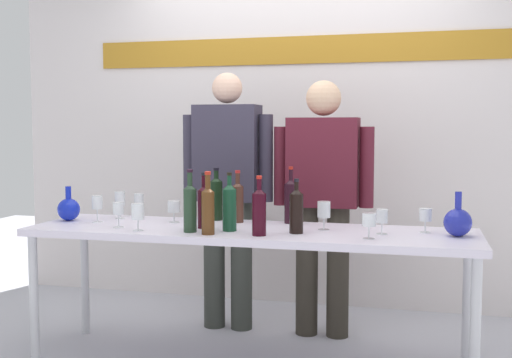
# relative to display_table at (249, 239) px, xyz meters

# --- Properties ---
(back_wall) EXTENTS (4.43, 0.11, 3.00)m
(back_wall) POSITION_rel_display_table_xyz_m (0.00, 1.37, 0.79)
(back_wall) COLOR silver
(back_wall) RESTS_ON ground
(display_table) EXTENTS (2.45, 0.66, 0.77)m
(display_table) POSITION_rel_display_table_xyz_m (0.00, 0.00, 0.00)
(display_table) COLOR silver
(display_table) RESTS_ON ground
(decanter_blue_left) EXTENTS (0.13, 0.13, 0.21)m
(decanter_blue_left) POSITION_rel_display_table_xyz_m (-1.12, 0.03, 0.13)
(decanter_blue_left) COLOR #1527B9
(decanter_blue_left) RESTS_ON display_table
(decanter_blue_right) EXTENTS (0.14, 0.14, 0.23)m
(decanter_blue_right) POSITION_rel_display_table_xyz_m (1.09, 0.03, 0.13)
(decanter_blue_right) COLOR #232BA2
(decanter_blue_right) RESTS_ON display_table
(presenter_left) EXTENTS (0.60, 0.22, 1.67)m
(presenter_left) POSITION_rel_display_table_xyz_m (-0.31, 0.62, 0.25)
(presenter_left) COLOR #32362F
(presenter_left) RESTS_ON ground
(presenter_right) EXTENTS (0.63, 0.22, 1.61)m
(presenter_right) POSITION_rel_display_table_xyz_m (0.31, 0.62, 0.22)
(presenter_right) COLOR #2E2921
(presenter_right) RESTS_ON ground
(wine_bottle_0) EXTENTS (0.07, 0.07, 0.31)m
(wine_bottle_0) POSITION_rel_display_table_xyz_m (-0.25, -0.04, 0.18)
(wine_bottle_0) COLOR #320712
(wine_bottle_0) RESTS_ON display_table
(wine_bottle_1) EXTENTS (0.07, 0.07, 0.29)m
(wine_bottle_1) POSITION_rel_display_table_xyz_m (0.28, -0.08, 0.18)
(wine_bottle_1) COLOR black
(wine_bottle_1) RESTS_ON display_table
(wine_bottle_2) EXTENTS (0.07, 0.07, 0.33)m
(wine_bottle_2) POSITION_rel_display_table_xyz_m (-0.27, -0.18, 0.20)
(wine_bottle_2) COLOR #213925
(wine_bottle_2) RESTS_ON display_table
(wine_bottle_3) EXTENTS (0.07, 0.07, 0.30)m
(wine_bottle_3) POSITION_rel_display_table_xyz_m (-0.13, 0.22, 0.19)
(wine_bottle_3) COLOR #49291E
(wine_bottle_3) RESTS_ON display_table
(wine_bottle_4) EXTENTS (0.07, 0.07, 0.33)m
(wine_bottle_4) POSITION_rel_display_table_xyz_m (-0.16, -0.23, 0.19)
(wine_bottle_4) COLOR #512F13
(wine_bottle_4) RESTS_ON display_table
(wine_bottle_5) EXTENTS (0.07, 0.07, 0.33)m
(wine_bottle_5) POSITION_rel_display_table_xyz_m (0.18, 0.26, 0.20)
(wine_bottle_5) COLOR black
(wine_bottle_5) RESTS_ON display_table
(wine_bottle_6) EXTENTS (0.07, 0.07, 0.31)m
(wine_bottle_6) POSITION_rel_display_table_xyz_m (0.11, -0.20, 0.19)
(wine_bottle_6) COLOR #320714
(wine_bottle_6) RESTS_ON display_table
(wine_bottle_7) EXTENTS (0.08, 0.08, 0.31)m
(wine_bottle_7) POSITION_rel_display_table_xyz_m (-0.08, -0.10, 0.19)
(wine_bottle_7) COLOR #144128
(wine_bottle_7) RESTS_ON display_table
(wine_bottle_8) EXTENTS (0.07, 0.07, 0.31)m
(wine_bottle_8) POSITION_rel_display_table_xyz_m (-0.28, 0.27, 0.20)
(wine_bottle_8) COLOR black
(wine_bottle_8) RESTS_ON display_table
(wine_glass_left_0) EXTENTS (0.06, 0.06, 0.15)m
(wine_glass_left_0) POSITION_rel_display_table_xyz_m (-0.78, 0.28, 0.16)
(wine_glass_left_0) COLOR white
(wine_glass_left_0) RESTS_ON display_table
(wine_glass_left_1) EXTENTS (0.06, 0.06, 0.17)m
(wine_glass_left_1) POSITION_rel_display_table_xyz_m (-0.86, 0.18, 0.18)
(wine_glass_left_1) COLOR white
(wine_glass_left_1) RESTS_ON display_table
(wine_glass_left_2) EXTENTS (0.06, 0.06, 0.14)m
(wine_glass_left_2) POSITION_rel_display_table_xyz_m (-0.71, -0.14, 0.16)
(wine_glass_left_2) COLOR white
(wine_glass_left_2) RESTS_ON display_table
(wine_glass_left_3) EXTENTS (0.07, 0.07, 0.15)m
(wine_glass_left_3) POSITION_rel_display_table_xyz_m (-0.56, -0.21, 0.16)
(wine_glass_left_3) COLOR white
(wine_glass_left_3) RESTS_ON display_table
(wine_glass_left_4) EXTENTS (0.06, 0.06, 0.16)m
(wine_glass_left_4) POSITION_rel_display_table_xyz_m (-0.92, 0.01, 0.17)
(wine_glass_left_4) COLOR white
(wine_glass_left_4) RESTS_ON display_table
(wine_glass_left_5) EXTENTS (0.07, 0.07, 0.13)m
(wine_glass_left_5) POSITION_rel_display_table_xyz_m (-0.49, 0.12, 0.15)
(wine_glass_left_5) COLOR white
(wine_glass_left_5) RESTS_ON display_table
(wine_glass_right_0) EXTENTS (0.07, 0.07, 0.13)m
(wine_glass_right_0) POSITION_rel_display_table_xyz_m (0.93, 0.11, 0.15)
(wine_glass_right_0) COLOR white
(wine_glass_right_0) RESTS_ON display_table
(wine_glass_right_1) EXTENTS (0.07, 0.07, 0.13)m
(wine_glass_right_1) POSITION_rel_display_table_xyz_m (0.66, -0.16, 0.15)
(wine_glass_right_1) COLOR white
(wine_glass_right_1) RESTS_ON display_table
(wine_glass_right_2) EXTENTS (0.06, 0.06, 0.13)m
(wine_glass_right_2) POSITION_rel_display_table_xyz_m (0.71, 0.00, 0.15)
(wine_glass_right_2) COLOR white
(wine_glass_right_2) RESTS_ON display_table
(wine_glass_right_3) EXTENTS (0.07, 0.07, 0.16)m
(wine_glass_right_3) POSITION_rel_display_table_xyz_m (0.40, 0.07, 0.17)
(wine_glass_right_3) COLOR white
(wine_glass_right_3) RESTS_ON display_table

